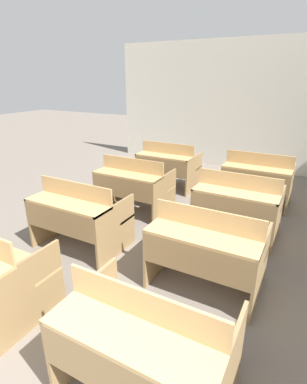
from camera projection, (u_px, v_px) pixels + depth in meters
The scene contains 8 objects.
wall_back at pixel (250, 107), 6.66m from camera, with size 6.53×0.06×2.84m.
bench_front_right at pixel (145, 343), 1.92m from camera, with size 1.08×0.77×0.88m.
bench_second_left at pixel (79, 214), 3.71m from camera, with size 1.08×0.77×0.88m.
bench_second_right at pixel (207, 248), 2.98m from camera, with size 1.08×0.77×0.88m.
bench_third_left at pixel (134, 185), 4.73m from camera, with size 1.08×0.77×0.88m.
bench_third_right at pixel (237, 204), 4.01m from camera, with size 1.08×0.77×0.88m.
bench_back_left at pixel (168, 165), 5.79m from camera, with size 1.08×0.77×0.88m.
bench_back_right at pixel (257, 178), 5.04m from camera, with size 1.08×0.77×0.88m.
Camera 1 is at (1.40, 0.30, 2.04)m, focal length 28.00 mm.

